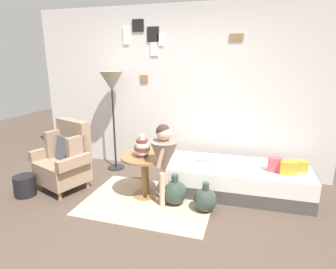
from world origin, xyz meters
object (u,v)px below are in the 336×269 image
at_px(person_child, 164,155).
at_px(demijohn_near, 175,192).
at_px(side_table, 145,167).
at_px(daybed, 237,179).
at_px(demijohn_far, 205,200).
at_px(armchair, 66,159).
at_px(vase_striped, 142,147).
at_px(magazine_basket, 25,186).
at_px(book_on_daybed, 204,160).
at_px(floor_lamp, 112,86).

relative_size(person_child, demijohn_near, 2.66).
bearing_deg(side_table, daybed, 20.85).
bearing_deg(demijohn_far, daybed, 61.50).
height_order(armchair, demijohn_near, armchair).
bearing_deg(armchair, vase_striped, 2.24).
height_order(side_table, demijohn_near, side_table).
xyz_separation_m(armchair, magazine_basket, (-0.41, -0.38, -0.30)).
relative_size(book_on_daybed, demijohn_far, 0.59).
bearing_deg(person_child, vase_striped, 159.82).
xyz_separation_m(floor_lamp, person_child, (1.16, -0.94, -0.72)).
bearing_deg(person_child, demijohn_near, 26.52).
xyz_separation_m(daybed, magazine_basket, (-2.74, -0.91, -0.06)).
height_order(person_child, book_on_daybed, person_child).
xyz_separation_m(side_table, book_on_daybed, (0.71, 0.51, -0.00)).
bearing_deg(magazine_basket, side_table, 16.49).
height_order(book_on_daybed, demijohn_near, book_on_daybed).
bearing_deg(vase_striped, magazine_basket, -164.69).
bearing_deg(person_child, magazine_basket, -170.90).
relative_size(daybed, demijohn_far, 5.17).
height_order(book_on_daybed, magazine_basket, book_on_daybed).
bearing_deg(vase_striped, daybed, 22.23).
bearing_deg(side_table, person_child, -26.99).
bearing_deg(daybed, demijohn_near, -143.24).
relative_size(armchair, demijohn_far, 2.61).
bearing_deg(armchair, magazine_basket, -136.82).
bearing_deg(floor_lamp, demijohn_far, -29.23).
xyz_separation_m(vase_striped, magazine_basket, (-1.55, -0.43, -0.56)).
relative_size(daybed, person_child, 1.82).
height_order(daybed, vase_striped, vase_striped).
distance_m(daybed, floor_lamp, 2.36).
relative_size(armchair, magazine_basket, 3.46).
height_order(armchair, side_table, armchair).
relative_size(vase_striped, book_on_daybed, 1.34).
bearing_deg(daybed, side_table, -159.15).
bearing_deg(armchair, demijohn_near, -0.60).
height_order(vase_striped, floor_lamp, floor_lamp).
distance_m(floor_lamp, book_on_daybed, 1.85).
relative_size(side_table, demijohn_near, 1.58).
relative_size(daybed, magazine_basket, 6.86).
relative_size(floor_lamp, demijohn_near, 4.07).
bearing_deg(armchair, floor_lamp, 69.27).
height_order(armchair, book_on_daybed, armchair).
xyz_separation_m(vase_striped, person_child, (0.33, -0.12, -0.03)).
distance_m(armchair, person_child, 1.50).
bearing_deg(side_table, demijohn_near, -12.90).
distance_m(floor_lamp, person_child, 1.65).
bearing_deg(demijohn_far, floor_lamp, 150.77).
relative_size(daybed, vase_striped, 6.52).
height_order(daybed, side_table, side_table).
height_order(daybed, person_child, person_child).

